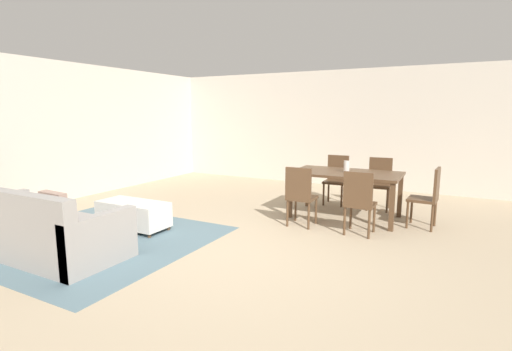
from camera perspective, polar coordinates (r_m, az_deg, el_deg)
The scene contains 13 objects.
ground_plane at distance 4.82m, azimuth -3.04°, elevation -11.46°, with size 10.80×10.80×0.00m, color tan.
wall_back at distance 9.16m, azimuth 13.31°, elevation 6.86°, with size 9.00×0.12×2.70m, color beige.
wall_left at distance 8.11m, azimuth -29.65°, elevation 5.60°, with size 0.12×11.00×2.70m, color beige.
area_rug at distance 5.72m, azimuth -23.30°, elevation -8.79°, with size 3.00×2.80×0.01m, color slate.
couch at distance 5.38m, azimuth -29.96°, elevation -7.27°, with size 2.24×0.95×0.86m.
ottoman_table at distance 5.94m, azimuth -17.98°, elevation -5.46°, with size 1.08×0.49×0.42m.
dining_table at distance 6.38m, azimuth 13.36°, elevation -0.24°, with size 1.73×0.98×0.76m.
dining_chair_near_left at distance 5.75m, azimuth 6.69°, elevation -2.65°, with size 0.41×0.41×0.92m.
dining_chair_near_right at distance 5.49m, azimuth 15.26°, elevation -3.50°, with size 0.40×0.40×0.92m.
dining_chair_far_left at distance 7.35m, azimuth 12.03°, elevation -0.17°, with size 0.41×0.41×0.92m.
dining_chair_far_right at distance 7.15m, azimuth 18.09°, elevation -0.69°, with size 0.43×0.43×0.92m.
dining_chair_head_east at distance 6.19m, azimuth 24.59°, elevation -2.59°, with size 0.43×0.43×0.92m.
vase_centerpiece at distance 6.34m, azimuth 13.48°, elevation 1.33°, with size 0.09×0.09×0.19m, color silver.
Camera 1 is at (2.33, -3.85, 1.71)m, focal length 26.56 mm.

